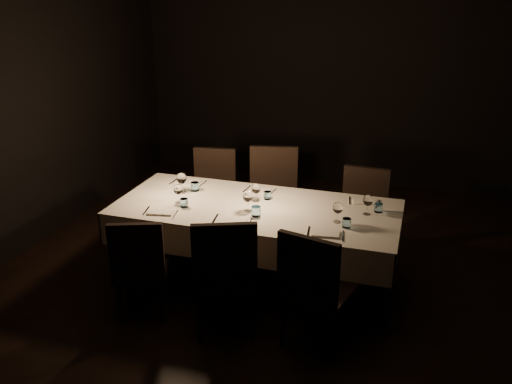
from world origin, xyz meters
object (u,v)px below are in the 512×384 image
(dining_table, at_px, (256,214))
(chair_near_left, at_px, (140,263))
(chair_far_left, at_px, (213,189))
(chair_near_center, at_px, (225,271))
(chair_far_right, at_px, (363,212))
(chair_far_center, at_px, (273,194))
(chair_near_right, at_px, (314,286))

(dining_table, bearing_deg, chair_near_left, -131.97)
(chair_near_left, xyz_separation_m, chair_far_left, (-0.02, 1.68, 0.03))
(chair_near_center, bearing_deg, dining_table, -111.60)
(chair_near_center, distance_m, chair_far_right, 1.79)
(dining_table, bearing_deg, chair_far_right, 40.53)
(chair_near_left, height_order, chair_far_center, chair_far_center)
(chair_near_right, distance_m, chair_far_right, 1.56)
(dining_table, bearing_deg, chair_near_right, -49.18)
(chair_far_center, bearing_deg, chair_near_left, -124.72)
(chair_far_left, distance_m, chair_far_center, 0.69)
(chair_far_left, bearing_deg, chair_far_right, -13.61)
(chair_far_left, height_order, chair_far_right, chair_far_left)
(chair_far_center, bearing_deg, dining_table, -97.71)
(chair_near_left, height_order, chair_near_right, chair_near_right)
(chair_near_right, bearing_deg, dining_table, -34.76)
(dining_table, relative_size, chair_far_left, 2.63)
(dining_table, xyz_separation_m, chair_far_right, (0.87, 0.74, -0.17))
(chair_far_right, bearing_deg, chair_far_left, 178.53)
(dining_table, relative_size, chair_near_right, 2.56)
(dining_table, height_order, chair_far_left, chair_far_left)
(chair_near_left, distance_m, chair_far_right, 2.23)
(dining_table, height_order, chair_near_center, chair_near_center)
(chair_far_left, bearing_deg, chair_far_center, -12.34)
(dining_table, xyz_separation_m, chair_near_left, (-0.73, -0.82, -0.19))
(chair_near_right, height_order, chair_far_left, chair_near_right)
(chair_near_right, distance_m, chair_far_left, 2.22)
(chair_near_center, distance_m, chair_far_left, 1.85)
(chair_far_center, relative_size, chair_far_right, 1.11)
(chair_near_left, height_order, chair_near_center, chair_near_center)
(chair_near_center, relative_size, chair_far_center, 0.97)
(chair_near_center, height_order, chair_near_right, chair_near_center)
(chair_far_left, bearing_deg, chair_near_center, -75.01)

